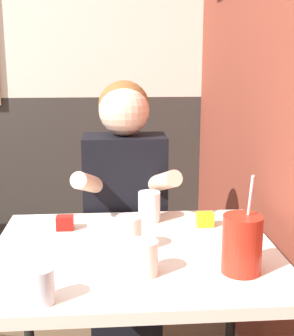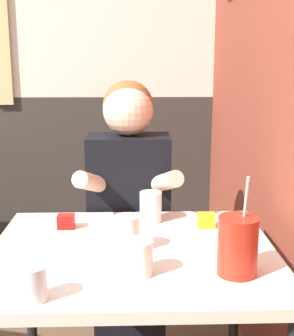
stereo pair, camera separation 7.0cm
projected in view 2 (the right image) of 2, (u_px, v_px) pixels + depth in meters
name	position (u px, v px, depth m)	size (l,w,h in m)	color
brick_wall_right	(265.00, 60.00, 2.04)	(0.08, 4.25, 2.70)	brown
back_wall	(13.00, 58.00, 3.12)	(5.67, 0.09, 2.70)	beige
main_table	(133.00, 273.00, 1.50)	(0.91, 0.75, 0.76)	beige
person_seated	(129.00, 223.00, 1.99)	(0.42, 0.41, 1.27)	black
cocktail_pitcher	(238.00, 246.00, 1.30)	(0.11, 0.11, 0.29)	#B22819
glass_near_pitcher	(151.00, 207.00, 1.73)	(0.08, 0.08, 0.11)	silver
glass_center	(127.00, 233.00, 1.47)	(0.08, 0.08, 0.11)	silver
glass_far_side	(139.00, 258.00, 1.30)	(0.08, 0.08, 0.10)	silver
glass_by_brick	(33.00, 283.00, 1.17)	(0.07, 0.07, 0.09)	silver
condiment_ketchup	(66.00, 222.00, 1.67)	(0.06, 0.04, 0.05)	#B7140F
condiment_mustard	(206.00, 220.00, 1.68)	(0.06, 0.04, 0.05)	yellow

